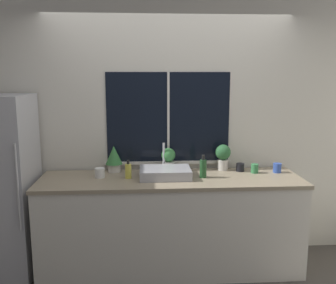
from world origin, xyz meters
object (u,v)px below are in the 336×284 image
sink (165,173)px  potted_plant_right (223,155)px  potted_plant_center (168,159)px  mug_blue (277,168)px  bottle_tall (203,168)px  soap_bottle (128,171)px  mug_black (240,167)px  potted_plant_left (114,158)px  mug_white (100,173)px  mug_green (255,169)px  refrigerator (0,187)px

sink → potted_plant_right: bearing=21.6°
sink → potted_plant_center: (0.05, 0.24, 0.08)m
mug_blue → bottle_tall: bearing=-169.9°
soap_bottle → mug_black: soap_bottle is taller
potted_plant_center → bottle_tall: potted_plant_center is taller
potted_plant_left → mug_white: potted_plant_left is taller
potted_plant_center → soap_bottle: size_ratio=1.35×
mug_black → mug_white: bearing=-174.1°
bottle_tall → mug_white: bottle_tall is taller
soap_bottle → mug_black: (1.13, 0.19, -0.03)m
sink → mug_green: bearing=6.4°
bottle_tall → mug_black: bearing=26.7°
potted_plant_center → potted_plant_right: 0.57m
sink → soap_bottle: size_ratio=2.75×
refrigerator → potted_plant_left: bearing=13.0°
sink → mug_blue: (1.14, 0.11, 0.00)m
potted_plant_right → bottle_tall: (-0.25, -0.28, -0.07)m
sink → mug_blue: 1.15m
soap_bottle → bottle_tall: (0.72, -0.02, 0.02)m
sink → bottle_tall: 0.37m
refrigerator → sink: size_ratio=3.54×
bottle_tall → mug_blue: size_ratio=2.34×
bottle_tall → mug_green: 0.56m
mug_white → mug_green: size_ratio=1.04×
refrigerator → mug_green: 2.47m
soap_bottle → potted_plant_right: bearing=14.8°
soap_bottle → mug_white: soap_bottle is taller
refrigerator → soap_bottle: (1.20, -0.01, 0.14)m
refrigerator → mug_black: refrigerator is taller
refrigerator → soap_bottle: size_ratio=9.72×
sink → bottle_tall: (0.36, -0.03, 0.05)m
mug_white → potted_plant_center: bearing=17.4°
bottle_tall → mug_black: bottle_tall is taller
refrigerator → potted_plant_left: refrigerator is taller
potted_plant_center → sink: bearing=-101.4°
refrigerator → potted_plant_right: 2.20m
mug_black → mug_green: mug_green is taller
sink → soap_bottle: 0.35m
potted_plant_center → potted_plant_right: (0.57, -0.00, 0.03)m
soap_bottle → mug_blue: bearing=4.6°
refrigerator → soap_bottle: refrigerator is taller
potted_plant_right → mug_blue: 0.56m
refrigerator → potted_plant_right: (2.17, 0.24, 0.22)m
soap_bottle → mug_green: soap_bottle is taller
bottle_tall → mug_green: (0.55, 0.14, -0.05)m
potted_plant_center → mug_white: bearing=-162.6°
potted_plant_left → mug_black: (1.29, -0.07, -0.11)m
mug_green → mug_blue: bearing=0.9°
potted_plant_right → refrigerator: bearing=-173.6°
refrigerator → mug_blue: size_ratio=18.28×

